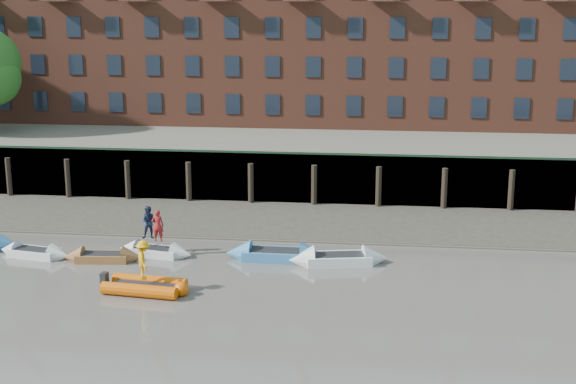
% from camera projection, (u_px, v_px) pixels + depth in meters
% --- Properties ---
extents(ground, '(220.00, 220.00, 0.00)m').
position_uv_depth(ground, '(208.00, 351.00, 29.47)').
color(ground, '#5E5851').
rests_on(ground, ground).
extents(foreshore, '(110.00, 8.00, 0.50)m').
position_uv_depth(foreshore, '(274.00, 221.00, 46.85)').
color(foreshore, '#3D382F').
rests_on(foreshore, ground).
extents(mud_band, '(110.00, 1.60, 0.10)m').
position_uv_depth(mud_band, '(266.00, 237.00, 43.56)').
color(mud_band, '#4C4336').
rests_on(mud_band, ground).
extents(river_wall, '(110.00, 1.23, 3.30)m').
position_uv_depth(river_wall, '(284.00, 178.00, 50.70)').
color(river_wall, '#2D2A26').
rests_on(river_wall, ground).
extents(bank_terrace, '(110.00, 28.00, 3.20)m').
position_uv_depth(bank_terrace, '(305.00, 141.00, 63.85)').
color(bank_terrace, '#5E594D').
rests_on(bank_terrace, ground).
extents(rowboat_1, '(4.10, 1.85, 1.15)m').
position_uv_depth(rowboat_1, '(34.00, 253.00, 40.25)').
color(rowboat_1, silver).
rests_on(rowboat_1, ground).
extents(rowboat_2, '(4.04, 1.50, 1.15)m').
position_uv_depth(rowboat_2, '(103.00, 257.00, 39.57)').
color(rowboat_2, brown).
rests_on(rowboat_2, ground).
extents(rowboat_3, '(4.14, 1.90, 1.16)m').
position_uv_depth(rowboat_3, '(155.00, 251.00, 40.46)').
color(rowboat_3, silver).
rests_on(rowboat_3, ground).
extents(rowboat_4, '(5.00, 1.48, 1.45)m').
position_uv_depth(rowboat_4, '(276.00, 255.00, 39.77)').
color(rowboat_4, teal).
rests_on(rowboat_4, ground).
extents(rowboat_5, '(5.06, 2.33, 1.42)m').
position_uv_depth(rowboat_5, '(339.00, 259.00, 39.11)').
color(rowboat_5, silver).
rests_on(rowboat_5, ground).
extents(rib_tender, '(3.85, 2.15, 0.65)m').
position_uv_depth(rib_tender, '(148.00, 286.00, 35.31)').
color(rib_tender, '#D45506').
rests_on(rib_tender, ground).
extents(person_rower_a, '(0.61, 0.43, 1.62)m').
position_uv_depth(person_rower_a, '(158.00, 226.00, 40.04)').
color(person_rower_a, maroon).
rests_on(person_rower_a, rowboat_3).
extents(person_rower_b, '(0.92, 0.77, 1.70)m').
position_uv_depth(person_rower_b, '(149.00, 223.00, 40.41)').
color(person_rower_b, '#19233F').
rests_on(person_rower_b, rowboat_3).
extents(person_rib_crew, '(1.03, 1.29, 1.74)m').
position_uv_depth(person_rib_crew, '(143.00, 260.00, 35.10)').
color(person_rib_crew, orange).
rests_on(person_rib_crew, rib_tender).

